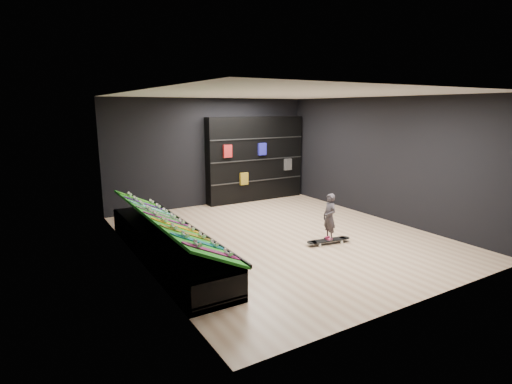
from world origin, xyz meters
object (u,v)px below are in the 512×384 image
back_shelving (255,159)px  child (329,226)px  display_rack (166,246)px  floor_skateboard (329,242)px

back_shelving → child: size_ratio=5.38×
back_shelving → display_rack: bearing=-139.6°
display_rack → floor_skateboard: size_ratio=4.59×
child → floor_skateboard: bearing=180.0°
display_rack → back_shelving: back_shelving is taller
display_rack → child: (3.12, -0.91, 0.13)m
floor_skateboard → display_rack: bearing=172.5°
display_rack → child: bearing=-16.2°
back_shelving → floor_skateboard: size_ratio=3.16×
display_rack → child: child is taller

